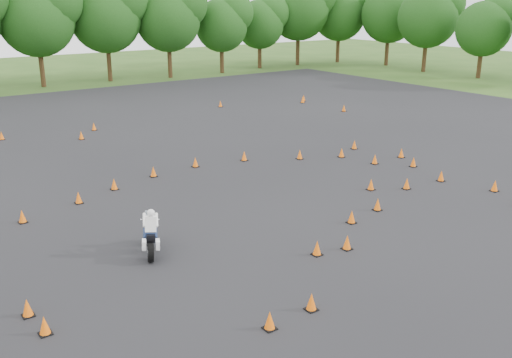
# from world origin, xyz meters

# --- Properties ---
(ground) EXTENTS (140.00, 140.00, 0.00)m
(ground) POSITION_xyz_m (0.00, 0.00, 0.00)
(ground) COLOR #2D5119
(ground) RESTS_ON ground
(asphalt_pad) EXTENTS (62.00, 62.00, 0.00)m
(asphalt_pad) POSITION_xyz_m (0.00, 6.00, 0.01)
(asphalt_pad) COLOR black
(asphalt_pad) RESTS_ON ground
(treeline) EXTENTS (87.42, 32.89, 11.03)m
(treeline) POSITION_xyz_m (4.37, 34.64, 4.77)
(treeline) COLOR #194212
(treeline) RESTS_ON ground
(traffic_cones) EXTENTS (36.14, 33.00, 0.45)m
(traffic_cones) POSITION_xyz_m (0.42, 5.05, 0.23)
(traffic_cones) COLOR #FF670A
(traffic_cones) RESTS_ON asphalt_pad
(rider_white) EXTENTS (1.32, 2.01, 1.50)m
(rider_white) POSITION_xyz_m (-4.98, 2.83, 0.75)
(rider_white) COLOR white
(rider_white) RESTS_ON ground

